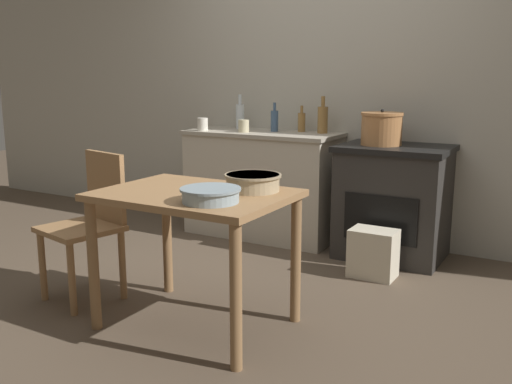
{
  "coord_description": "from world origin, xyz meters",
  "views": [
    {
      "loc": [
        1.82,
        -2.72,
        1.32
      ],
      "look_at": [
        0.0,
        0.44,
        0.56
      ],
      "focal_mm": 40.0,
      "sensor_mm": 36.0,
      "label": 1
    }
  ],
  "objects": [
    {
      "name": "mixing_bowl_large",
      "position": [
        0.33,
        -0.56,
        0.77
      ],
      "size": [
        0.29,
        0.29,
        0.07
      ],
      "color": "#93A8B2",
      "rests_on": "work_table"
    },
    {
      "name": "stock_pot",
      "position": [
        0.57,
        1.24,
        0.94
      ],
      "size": [
        0.3,
        0.3,
        0.26
      ],
      "color": "#B77A47",
      "rests_on": "stove"
    },
    {
      "name": "work_table",
      "position": [
        0.12,
        -0.4,
        0.61
      ],
      "size": [
        0.96,
        0.7,
        0.73
      ],
      "color": "#997047",
      "rests_on": "ground_plane"
    },
    {
      "name": "flour_sack",
      "position": [
        0.7,
        0.78,
        0.16
      ],
      "size": [
        0.3,
        0.21,
        0.32
      ],
      "primitive_type": "cube",
      "color": "beige",
      "rests_on": "ground_plane"
    },
    {
      "name": "bottle_mid_left",
      "position": [
        0.05,
        1.41,
        0.97
      ],
      "size": [
        0.08,
        0.08,
        0.29
      ],
      "color": "olive",
      "rests_on": "counter_cabinet"
    },
    {
      "name": "bottle_far_left",
      "position": [
        -0.71,
        1.4,
        0.97
      ],
      "size": [
        0.07,
        0.07,
        0.29
      ],
      "color": "silver",
      "rests_on": "counter_cabinet"
    },
    {
      "name": "ground_plane",
      "position": [
        0.0,
        0.0,
        0.0
      ],
      "size": [
        14.0,
        14.0,
        0.0
      ],
      "primitive_type": "plane",
      "color": "brown"
    },
    {
      "name": "bottle_left",
      "position": [
        -0.15,
        1.44,
        0.94
      ],
      "size": [
        0.06,
        0.06,
        0.21
      ],
      "color": "olive",
      "rests_on": "counter_cabinet"
    },
    {
      "name": "wall_back",
      "position": [
        0.0,
        1.58,
        1.27
      ],
      "size": [
        8.0,
        0.07,
        2.55
      ],
      "color": "#B2AD9E",
      "rests_on": "ground_plane"
    },
    {
      "name": "chair",
      "position": [
        -0.65,
        -0.38,
        0.47
      ],
      "size": [
        0.48,
        0.48,
        0.87
      ],
      "rotation": [
        0.0,
        0.0,
        -0.22
      ],
      "color": "#997047",
      "rests_on": "ground_plane"
    },
    {
      "name": "stove",
      "position": [
        0.67,
        1.26,
        0.41
      ],
      "size": [
        0.77,
        0.61,
        0.82
      ],
      "color": "#2D2B28",
      "rests_on": "ground_plane"
    },
    {
      "name": "bottle_center_left",
      "position": [
        -0.34,
        1.34,
        0.95
      ],
      "size": [
        0.06,
        0.06,
        0.23
      ],
      "color": "#3D5675",
      "rests_on": "counter_cabinet"
    },
    {
      "name": "cup_center",
      "position": [
        -0.53,
        1.17,
        0.91
      ],
      "size": [
        0.09,
        0.09,
        0.1
      ],
      "primitive_type": "cylinder",
      "color": "beige",
      "rests_on": "counter_cabinet"
    },
    {
      "name": "counter_cabinet",
      "position": [
        -0.43,
        1.29,
        0.43
      ],
      "size": [
        1.26,
        0.55,
        0.86
      ],
      "color": "beige",
      "rests_on": "ground_plane"
    },
    {
      "name": "cup_center_right",
      "position": [
        -0.89,
        1.11,
        0.91
      ],
      "size": [
        0.09,
        0.09,
        0.1
      ],
      "primitive_type": "cylinder",
      "color": "silver",
      "rests_on": "counter_cabinet"
    },
    {
      "name": "mixing_bowl_small",
      "position": [
        0.37,
        -0.23,
        0.78
      ],
      "size": [
        0.29,
        0.29,
        0.09
      ],
      "color": "tan",
      "rests_on": "work_table"
    }
  ]
}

